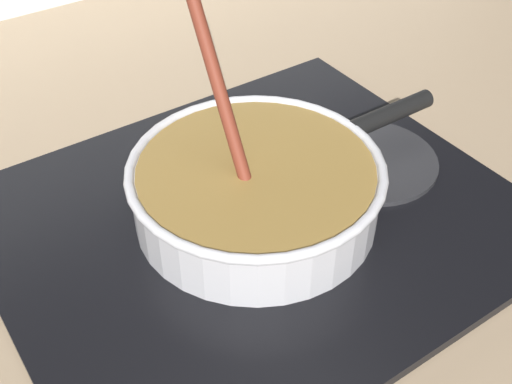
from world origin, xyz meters
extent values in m
cube|color=#9E8466|center=(0.00, 0.00, -0.02)|extent=(2.40, 1.60, 0.04)
cube|color=black|center=(0.01, 0.11, 0.01)|extent=(0.56, 0.48, 0.01)
torus|color=#592D0C|center=(0.01, 0.11, 0.02)|extent=(0.19, 0.19, 0.01)
cylinder|color=#262628|center=(0.18, 0.11, 0.01)|extent=(0.17, 0.17, 0.01)
cylinder|color=silver|center=(0.01, 0.11, 0.04)|extent=(0.26, 0.26, 0.07)
cylinder|color=olive|center=(0.01, 0.11, 0.05)|extent=(0.25, 0.25, 0.06)
torus|color=silver|center=(0.01, 0.11, 0.08)|extent=(0.28, 0.28, 0.01)
cylinder|color=black|center=(0.21, 0.11, 0.07)|extent=(0.12, 0.02, 0.02)
cylinder|color=beige|center=(-0.01, 0.15, 0.07)|extent=(0.03, 0.03, 0.01)
cylinder|color=beige|center=(0.02, 0.06, 0.07)|extent=(0.03, 0.03, 0.01)
cylinder|color=beige|center=(0.11, 0.15, 0.07)|extent=(0.03, 0.03, 0.01)
cylinder|color=beige|center=(0.02, 0.10, 0.07)|extent=(0.04, 0.04, 0.01)
cylinder|color=#EDD88C|center=(-0.01, 0.19, 0.07)|extent=(0.03, 0.03, 0.01)
cylinder|color=#EDD88C|center=(0.03, 0.18, 0.07)|extent=(0.03, 0.03, 0.01)
cylinder|color=maroon|center=(0.00, 0.17, 0.18)|extent=(0.03, 0.16, 0.24)
cube|color=brown|center=(0.00, 0.10, 0.06)|extent=(0.03, 0.05, 0.01)
camera|label=1|loc=(-0.29, -0.32, 0.50)|focal=45.46mm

